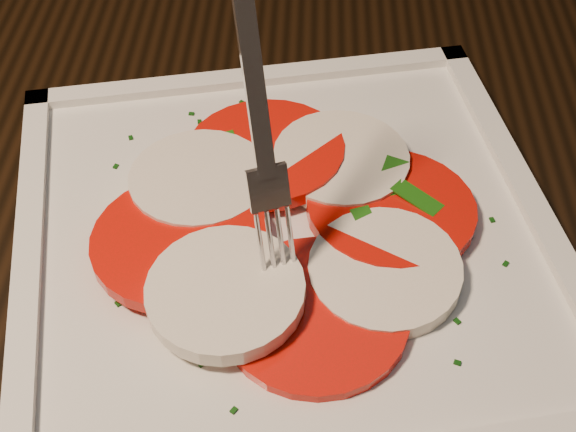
{
  "coord_description": "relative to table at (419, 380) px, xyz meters",
  "views": [
    {
      "loc": [
        -0.19,
        -0.38,
        1.1
      ],
      "look_at": [
        -0.19,
        -0.08,
        0.78
      ],
      "focal_mm": 50.0,
      "sensor_mm": 36.0,
      "label": 1
    }
  ],
  "objects": [
    {
      "name": "table",
      "position": [
        0.0,
        0.0,
        0.0
      ],
      "size": [
        1.23,
        0.85,
        0.75
      ],
      "rotation": [
        0.0,
        0.0,
        -0.04
      ],
      "color": "black",
      "rests_on": "ground"
    },
    {
      "name": "plate",
      "position": [
        -0.08,
        0.02,
        0.11
      ],
      "size": [
        0.35,
        0.35,
        0.01
      ],
      "primitive_type": "cube",
      "rotation": [
        0.0,
        0.0,
        0.17
      ],
      "color": "white",
      "rests_on": "table"
    },
    {
      "name": "fork",
      "position": [
        -0.1,
        0.02,
        0.22
      ],
      "size": [
        0.04,
        0.07,
        0.18
      ],
      "primitive_type": null,
      "rotation": [
        0.0,
        0.0,
        0.33
      ],
      "color": "white",
      "rests_on": "caprese_salad"
    },
    {
      "name": "caprese_salad",
      "position": [
        -0.08,
        0.02,
        0.12
      ],
      "size": [
        0.23,
        0.23,
        0.02
      ],
      "color": "red",
      "rests_on": "plate"
    }
  ]
}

